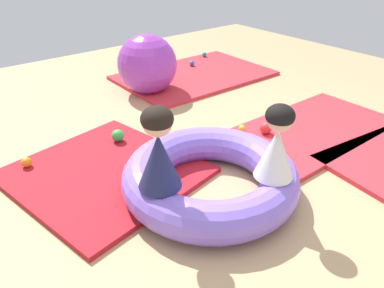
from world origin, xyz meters
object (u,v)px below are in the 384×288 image
object	(u,v)px
play_ball_teal	(204,54)
play_ball_orange	(26,162)
child_in_navy	(159,149)
play_ball_blue	(192,63)
play_ball_yellow	(242,128)
child_in_white	(277,143)
play_ball_pink	(139,73)
play_ball_green	(118,136)
play_ball_red	(266,128)
inflatable_cushion	(210,177)
exercise_ball_large	(147,64)

from	to	relation	value
play_ball_teal	play_ball_orange	size ratio (longest dim) A/B	0.82
child_in_navy	play_ball_blue	world-z (taller)	child_in_navy
play_ball_blue	play_ball_teal	distance (m)	0.47
play_ball_yellow	play_ball_orange	bearing A→B (deg)	159.79
child_in_white	play_ball_pink	size ratio (longest dim) A/B	7.64
play_ball_pink	play_ball_yellow	size ratio (longest dim) A/B	1.01
play_ball_yellow	play_ball_teal	distance (m)	2.37
play_ball_green	play_ball_teal	distance (m)	2.66
play_ball_orange	play_ball_yellow	bearing A→B (deg)	-20.21
play_ball_green	play_ball_red	bearing A→B (deg)	-32.63
inflatable_cushion	play_ball_orange	size ratio (longest dim) A/B	15.45
child_in_white	play_ball_pink	bearing A→B (deg)	-6.24
child_in_white	play_ball_yellow	xyz separation A→B (m)	(0.61, 0.86, -0.44)
play_ball_green	play_ball_orange	size ratio (longest dim) A/B	1.34
exercise_ball_large	play_ball_blue	bearing A→B (deg)	21.09
inflatable_cushion	play_ball_yellow	size ratio (longest dim) A/B	19.45
inflatable_cushion	play_ball_red	distance (m)	0.99
play_ball_pink	play_ball_yellow	distance (m)	1.91
play_ball_pink	play_ball_blue	size ratio (longest dim) A/B	0.92
child_in_white	play_ball_red	size ratio (longest dim) A/B	4.53
play_ball_green	play_ball_teal	bearing A→B (deg)	33.15
inflatable_cushion	play_ball_teal	size ratio (longest dim) A/B	18.83
child_in_white	play_ball_pink	world-z (taller)	child_in_white
inflatable_cushion	exercise_ball_large	bearing A→B (deg)	68.95
child_in_navy	play_ball_pink	world-z (taller)	child_in_navy
play_ball_pink	play_ball_teal	xyz separation A→B (m)	(1.16, 0.10, 0.00)
child_in_navy	play_ball_red	size ratio (longest dim) A/B	4.86
play_ball_blue	exercise_ball_large	bearing A→B (deg)	-158.91
child_in_white	exercise_ball_large	distance (m)	2.35
inflatable_cushion	exercise_ball_large	size ratio (longest dim) A/B	1.85
inflatable_cushion	play_ball_green	bearing A→B (deg)	98.90
inflatable_cushion	play_ball_blue	world-z (taller)	inflatable_cushion
play_ball_green	exercise_ball_large	distance (m)	1.27
inflatable_cushion	play_ball_blue	bearing A→B (deg)	53.62
inflatable_cushion	play_ball_pink	bearing A→B (deg)	69.11
play_ball_pink	play_ball_red	xyz separation A→B (m)	(0.03, -2.06, 0.02)
play_ball_orange	child_in_navy	bearing A→B (deg)	-66.80
child_in_navy	play_ball_green	world-z (taller)	child_in_navy
inflatable_cushion	exercise_ball_large	world-z (taller)	exercise_ball_large
child_in_navy	play_ball_yellow	size ratio (longest dim) A/B	8.29
inflatable_cushion	play_ball_pink	distance (m)	2.55
inflatable_cushion	play_ball_red	bearing A→B (deg)	18.47
play_ball_pink	child_in_navy	bearing A→B (deg)	-119.12
play_ball_red	play_ball_teal	bearing A→B (deg)	62.43
play_ball_blue	play_ball_orange	world-z (taller)	play_ball_orange
child_in_white	play_ball_red	world-z (taller)	child_in_white
play_ball_blue	play_ball_teal	xyz separation A→B (m)	(0.41, 0.22, -0.00)
play_ball_blue	play_ball_green	bearing A→B (deg)	-145.87
child_in_white	child_in_navy	bearing A→B (deg)	67.88
play_ball_pink	play_ball_teal	distance (m)	1.17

